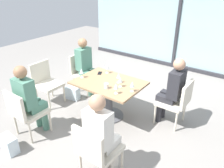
{
  "coord_description": "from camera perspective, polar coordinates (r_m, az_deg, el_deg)",
  "views": [
    {
      "loc": [
        2.16,
        -2.87,
        2.47
      ],
      "look_at": [
        0.0,
        0.1,
        0.65
      ],
      "focal_mm": 35.48,
      "sensor_mm": 36.0,
      "label": 1
    }
  ],
  "objects": [
    {
      "name": "wine_glass_1",
      "position": [
        3.91,
        1.71,
        2.08
      ],
      "size": [
        0.07,
        0.07,
        0.18
      ],
      "color": "silver",
      "rests_on": "dining_table_main"
    },
    {
      "name": "person_front_left",
      "position": [
        3.81,
        -20.64,
        -3.18
      ],
      "size": [
        0.34,
        0.39,
        1.26
      ],
      "color": "#4C7F6B",
      "rests_on": "ground_plane"
    },
    {
      "name": "chair_front_right",
      "position": [
        2.91,
        -4.07,
        -16.44
      ],
      "size": [
        0.46,
        0.5,
        0.87
      ],
      "color": "beige",
      "rests_on": "ground_plane"
    },
    {
      "name": "chair_far_right",
      "position": [
        4.04,
        16.39,
        -4.06
      ],
      "size": [
        0.5,
        0.46,
        0.87
      ],
      "color": "beige",
      "rests_on": "ground_plane"
    },
    {
      "name": "wine_glass_4",
      "position": [
        3.54,
        1.02,
        -0.61
      ],
      "size": [
        0.07,
        0.07,
        0.18
      ],
      "color": "silver",
      "rests_on": "dining_table_main"
    },
    {
      "name": "chair_side_end",
      "position": [
        4.78,
        -16.72,
        0.84
      ],
      "size": [
        0.5,
        0.46,
        0.87
      ],
      "color": "beige",
      "rests_on": "ground_plane"
    },
    {
      "name": "cell_phone_on_table",
      "position": [
        4.35,
        -3.18,
        2.82
      ],
      "size": [
        0.13,
        0.16,
        0.01
      ],
      "primitive_type": "cube",
      "rotation": [
        0.0,
        0.0,
        0.48
      ],
      "color": "black",
      "rests_on": "dining_table_main"
    },
    {
      "name": "ground_plane",
      "position": [
        4.36,
        -0.78,
        -8.16
      ],
      "size": [
        12.0,
        12.0,
        0.0
      ],
      "primitive_type": "plane",
      "color": "gray"
    },
    {
      "name": "dining_table_main",
      "position": [
        4.07,
        -0.83,
        -1.88
      ],
      "size": [
        1.21,
        0.89,
        0.73
      ],
      "color": "#997551",
      "rests_on": "ground_plane"
    },
    {
      "name": "wine_glass_2",
      "position": [
        3.62,
        5.25,
        -0.09
      ],
      "size": [
        0.07,
        0.07,
        0.18
      ],
      "color": "silver",
      "rests_on": "dining_table_main"
    },
    {
      "name": "wine_glass_0",
      "position": [
        4.15,
        -7.87,
        3.31
      ],
      "size": [
        0.07,
        0.07,
        0.18
      ],
      "color": "silver",
      "rests_on": "dining_table_main"
    },
    {
      "name": "chair_front_left",
      "position": [
        3.86,
        -21.47,
        -6.44
      ],
      "size": [
        0.46,
        0.5,
        0.87
      ],
      "color": "beige",
      "rests_on": "ground_plane"
    },
    {
      "name": "chair_far_left",
      "position": [
        5.09,
        -7.55,
        3.36
      ],
      "size": [
        0.5,
        0.46,
        0.87
      ],
      "color": "beige",
      "rests_on": "ground_plane"
    },
    {
      "name": "handbag_0",
      "position": [
        3.85,
        -24.98,
        -13.87
      ],
      "size": [
        0.31,
        0.18,
        0.28
      ],
      "primitive_type": "cube",
      "rotation": [
        0.0,
        0.0,
        -0.07
      ],
      "color": "silver",
      "rests_on": "ground_plane"
    },
    {
      "name": "coffee_cup",
      "position": [
        3.75,
        -1.48,
        -0.5
      ],
      "size": [
        0.08,
        0.08,
        0.09
      ],
      "primitive_type": "cylinder",
      "color": "white",
      "rests_on": "dining_table_main"
    },
    {
      "name": "handbag_2",
      "position": [
        4.92,
        -10.12,
        -2.33
      ],
      "size": [
        0.32,
        0.21,
        0.28
      ],
      "primitive_type": "cube",
      "rotation": [
        0.0,
        0.0,
        0.16
      ],
      "color": "silver",
      "rests_on": "ground_plane"
    },
    {
      "name": "person_front_right",
      "position": [
        2.84,
        -2.76,
        -12.24
      ],
      "size": [
        0.34,
        0.39,
        1.26
      ],
      "color": "silver",
      "rests_on": "ground_plane"
    },
    {
      "name": "wine_glass_3",
      "position": [
        4.31,
        -1.33,
        4.48
      ],
      "size": [
        0.07,
        0.07,
        0.18
      ],
      "color": "silver",
      "rests_on": "dining_table_main"
    },
    {
      "name": "person_far_right",
      "position": [
        3.97,
        15.3,
        -1.09
      ],
      "size": [
        0.39,
        0.34,
        1.26
      ],
      "color": "#28282D",
      "rests_on": "ground_plane"
    },
    {
      "name": "window_wall_backdrop",
      "position": [
        6.56,
        16.65,
        14.28
      ],
      "size": [
        5.64,
        0.1,
        2.7
      ],
      "color": "#98B7BC",
      "rests_on": "ground_plane"
    },
    {
      "name": "person_far_left",
      "position": [
        4.95,
        -6.76,
        5.24
      ],
      "size": [
        0.39,
        0.34,
        1.26
      ],
      "color": "#4C7F6B",
      "rests_on": "ground_plane"
    },
    {
      "name": "wine_glass_5",
      "position": [
        3.76,
        2.14,
        1.07
      ],
      "size": [
        0.07,
        0.07,
        0.18
      ],
      "color": "silver",
      "rests_on": "dining_table_main"
    }
  ]
}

